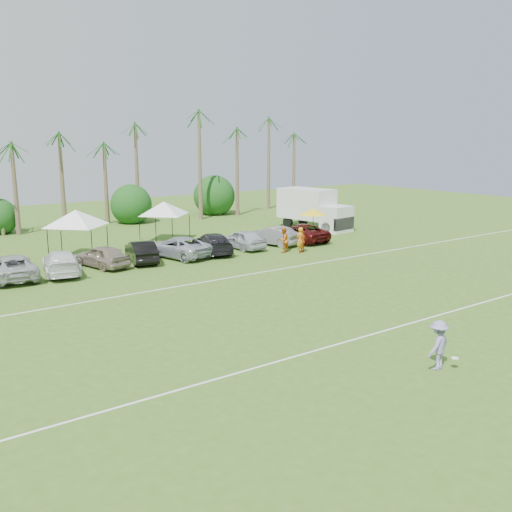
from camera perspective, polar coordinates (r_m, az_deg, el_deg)
ground at (r=23.24m, az=13.79°, el=-9.37°), size 120.00×120.00×0.00m
field_lines at (r=28.72m, az=1.53°, el=-4.92°), size 80.00×12.10×0.01m
palm_tree_4 at (r=53.37m, az=-22.48°, el=10.06°), size 2.40×2.40×8.90m
palm_tree_5 at (r=54.46m, az=-18.40°, el=11.28°), size 2.40×2.40×9.90m
palm_tree_6 at (r=55.83m, az=-14.46°, el=12.38°), size 2.40×2.40×10.90m
palm_tree_7 at (r=57.46m, az=-10.70°, el=13.37°), size 2.40×2.40×11.90m
palm_tree_8 at (r=59.77m, az=-6.20°, el=10.95°), size 2.40×2.40×8.90m
palm_tree_9 at (r=62.40m, az=-2.15°, el=11.84°), size 2.40×2.40×9.90m
palm_tree_10 at (r=65.33m, az=1.58°, el=12.59°), size 2.40×2.40×10.90m
palm_tree_11 at (r=67.86m, az=4.33°, el=13.25°), size 2.40×2.40×11.90m
bush_tree_2 at (r=57.88m, az=-12.61°, el=5.07°), size 4.00×4.00×4.00m
bush_tree_3 at (r=62.49m, az=-4.15°, el=5.80°), size 4.00×4.00×4.00m
sideline_player_a at (r=41.52m, az=4.41°, el=1.59°), size 0.77×0.58×1.89m
sideline_player_b at (r=41.67m, az=2.77°, el=1.61°), size 1.06×0.93×1.83m
sideline_player_c at (r=41.77m, az=4.66°, el=1.49°), size 1.05×0.68×1.67m
box_truck at (r=52.77m, az=5.80°, el=4.83°), size 3.69×7.36×3.63m
canopy_tent_left at (r=41.40m, az=-17.62°, el=4.42°), size 4.84×4.84×3.92m
canopy_tent_right at (r=46.72m, az=-9.23°, el=5.40°), size 4.61×4.61×3.73m
market_umbrella at (r=46.92m, az=5.75°, el=4.43°), size 2.32×2.32×2.58m
frisbee_player at (r=21.79m, az=17.75°, el=-8.48°), size 1.29×0.98×1.83m
parked_car_2 at (r=36.74m, az=-23.21°, el=-1.01°), size 2.93×5.47×1.46m
parked_car_3 at (r=36.98m, az=-18.92°, el=-0.61°), size 3.09×5.36×1.46m
parked_car_4 at (r=38.15m, az=-15.15°, el=-0.02°), size 2.71×4.58×1.46m
parked_car_5 at (r=39.16m, az=-11.40°, el=0.46°), size 2.56×4.68×1.46m
parked_car_6 at (r=40.30m, az=-7.83°, el=0.90°), size 3.66×5.70×1.46m
parked_car_7 at (r=41.52m, az=-4.40°, el=1.29°), size 3.26×5.39×1.46m
parked_car_8 at (r=43.03m, az=-1.32°, el=1.69°), size 1.74×4.30×1.46m
parked_car_9 at (r=44.57m, az=1.63°, el=2.04°), size 2.80×4.70×1.46m
parked_car_10 at (r=46.18m, az=4.42°, el=2.35°), size 2.51×5.30×1.46m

